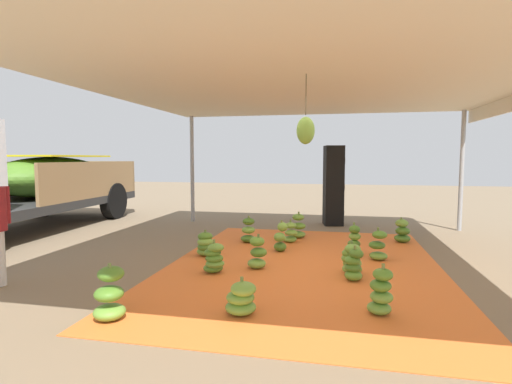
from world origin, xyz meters
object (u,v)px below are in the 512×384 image
(banana_bunch_11, at_px, (352,260))
(banana_bunch_13, at_px, (248,231))
(banana_bunch_4, at_px, (241,299))
(cargo_truck_main, at_px, (4,181))
(banana_bunch_9, at_px, (381,293))
(banana_bunch_2, at_px, (257,254))
(banana_bunch_1, at_px, (378,247))
(banana_bunch_12, at_px, (354,241))
(banana_bunch_3, at_px, (402,232))
(banana_bunch_0, at_px, (290,233))
(banana_bunch_7, at_px, (110,296))
(banana_bunch_10, at_px, (298,227))
(speaker_stack, at_px, (334,186))
(banana_bunch_8, at_px, (354,266))
(banana_bunch_5, at_px, (206,245))
(banana_bunch_14, at_px, (281,238))
(banana_bunch_6, at_px, (214,259))

(banana_bunch_11, distance_m, banana_bunch_13, 2.67)
(banana_bunch_4, bearing_deg, banana_bunch_13, 11.83)
(banana_bunch_11, distance_m, cargo_truck_main, 7.62)
(banana_bunch_9, bearing_deg, banana_bunch_2, 47.90)
(banana_bunch_1, bearing_deg, cargo_truck_main, 85.49)
(banana_bunch_1, xyz_separation_m, banana_bunch_4, (-2.70, 1.66, -0.05))
(banana_bunch_4, bearing_deg, banana_bunch_12, -23.48)
(banana_bunch_9, distance_m, banana_bunch_11, 1.51)
(banana_bunch_3, relative_size, cargo_truck_main, 0.07)
(banana_bunch_0, xyz_separation_m, banana_bunch_4, (-3.76, 0.08, -0.02))
(banana_bunch_7, xyz_separation_m, cargo_truck_main, (3.73, 4.88, 0.93))
(banana_bunch_4, height_order, banana_bunch_10, banana_bunch_10)
(banana_bunch_1, bearing_deg, banana_bunch_12, 56.66)
(banana_bunch_2, bearing_deg, speaker_stack, -13.98)
(banana_bunch_2, distance_m, banana_bunch_7, 2.49)
(banana_bunch_0, bearing_deg, banana_bunch_8, -153.08)
(banana_bunch_3, xyz_separation_m, banana_bunch_5, (-1.84, 3.49, -0.02))
(banana_bunch_1, relative_size, speaker_stack, 0.27)
(banana_bunch_14, bearing_deg, speaker_stack, -15.45)
(banana_bunch_1, distance_m, banana_bunch_10, 2.16)
(banana_bunch_9, bearing_deg, banana_bunch_1, -4.65)
(speaker_stack, bearing_deg, banana_bunch_6, 160.74)
(banana_bunch_5, height_order, banana_bunch_13, banana_bunch_13)
(banana_bunch_1, relative_size, banana_bunch_8, 1.12)
(banana_bunch_11, distance_m, speaker_stack, 4.41)
(banana_bunch_0, distance_m, banana_bunch_6, 2.48)
(banana_bunch_6, distance_m, speaker_stack, 5.05)
(banana_bunch_9, bearing_deg, banana_bunch_7, 104.48)
(banana_bunch_1, distance_m, banana_bunch_6, 2.75)
(banana_bunch_1, bearing_deg, banana_bunch_5, 96.36)
(banana_bunch_10, bearing_deg, banana_bunch_2, 171.14)
(banana_bunch_6, xyz_separation_m, banana_bunch_12, (1.52, -2.05, 0.04))
(banana_bunch_1, height_order, banana_bunch_11, banana_bunch_1)
(banana_bunch_13, bearing_deg, cargo_truck_main, 93.08)
(banana_bunch_6, relative_size, banana_bunch_14, 0.87)
(banana_bunch_9, xyz_separation_m, banana_bunch_12, (2.64, 0.19, 0.01))
(banana_bunch_7, distance_m, banana_bunch_14, 3.60)
(banana_bunch_0, height_order, banana_bunch_13, banana_bunch_13)
(banana_bunch_11, bearing_deg, banana_bunch_6, 100.73)
(banana_bunch_10, bearing_deg, speaker_stack, -20.37)
(banana_bunch_1, xyz_separation_m, banana_bunch_7, (-3.11, 2.98, 0.03))
(banana_bunch_8, bearing_deg, banana_bunch_6, 91.79)
(banana_bunch_2, height_order, banana_bunch_6, banana_bunch_2)
(banana_bunch_6, relative_size, banana_bunch_13, 0.92)
(banana_bunch_4, bearing_deg, banana_bunch_8, -39.42)
(banana_bunch_0, relative_size, banana_bunch_10, 0.84)
(banana_bunch_7, bearing_deg, banana_bunch_6, -16.54)
(banana_bunch_4, xyz_separation_m, banana_bunch_6, (1.43, 0.77, 0.03))
(banana_bunch_5, height_order, banana_bunch_7, banana_bunch_7)
(banana_bunch_4, bearing_deg, banana_bunch_9, -77.93)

